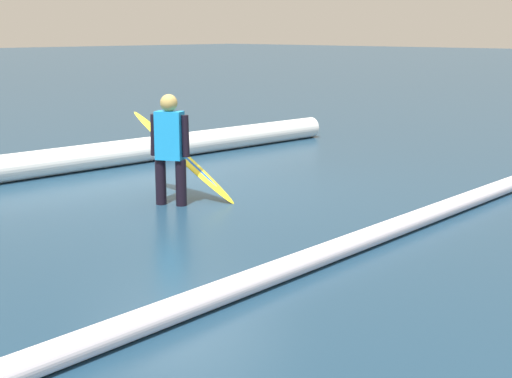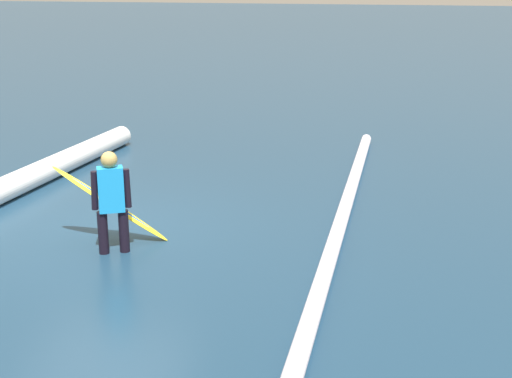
% 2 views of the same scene
% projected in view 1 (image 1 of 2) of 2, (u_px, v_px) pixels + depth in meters
% --- Properties ---
extents(ground_plane, '(161.00, 161.00, 0.00)m').
position_uv_depth(ground_plane, '(183.00, 189.00, 10.33)').
color(ground_plane, navy).
extents(surfer, '(0.34, 0.49, 1.43)m').
position_uv_depth(surfer, '(170.00, 145.00, 9.21)').
color(surfer, black).
rests_on(surfer, ground_plane).
extents(surfboard, '(0.66, 1.60, 1.16)m').
position_uv_depth(surfboard, '(183.00, 157.00, 9.66)').
color(surfboard, yellow).
rests_on(surfboard, ground_plane).
extents(wave_crest_midground, '(14.68, 0.60, 0.21)m').
position_uv_depth(wave_crest_midground, '(360.00, 241.00, 7.41)').
color(wave_crest_midground, white).
rests_on(wave_crest_midground, ground_plane).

